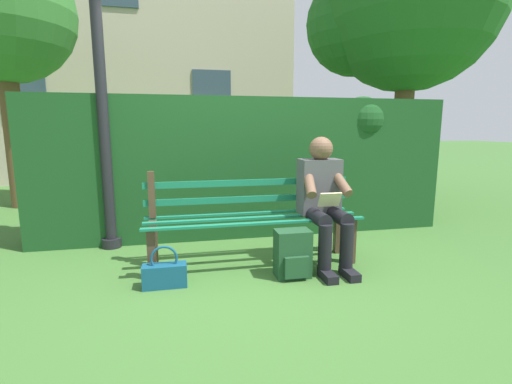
{
  "coord_description": "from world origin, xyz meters",
  "views": [
    {
      "loc": [
        0.67,
        3.22,
        1.26
      ],
      "look_at": [
        0.0,
        0.1,
        0.71
      ],
      "focal_mm": 25.74,
      "sensor_mm": 36.0,
      "label": 1
    }
  ],
  "objects_px": {
    "person_seated": "(324,198)",
    "handbag": "(165,274)",
    "lamp_post": "(96,22)",
    "backpack": "(293,254)",
    "park_bench": "(252,217)",
    "tree": "(401,7)"
  },
  "relations": [
    {
      "from": "person_seated",
      "to": "tree",
      "type": "bearing_deg",
      "value": -131.73
    },
    {
      "from": "handbag",
      "to": "park_bench",
      "type": "bearing_deg",
      "value": -153.7
    },
    {
      "from": "park_bench",
      "to": "backpack",
      "type": "relative_size",
      "value": 4.81
    },
    {
      "from": "person_seated",
      "to": "handbag",
      "type": "relative_size",
      "value": 3.39
    },
    {
      "from": "person_seated",
      "to": "lamp_post",
      "type": "relative_size",
      "value": 0.33
    },
    {
      "from": "person_seated",
      "to": "lamp_post",
      "type": "distance_m",
      "value": 2.78
    },
    {
      "from": "handbag",
      "to": "lamp_post",
      "type": "relative_size",
      "value": 0.1
    },
    {
      "from": "park_bench",
      "to": "lamp_post",
      "type": "relative_size",
      "value": 0.55
    },
    {
      "from": "park_bench",
      "to": "tree",
      "type": "bearing_deg",
      "value": -140.62
    },
    {
      "from": "handbag",
      "to": "person_seated",
      "type": "bearing_deg",
      "value": -170.89
    },
    {
      "from": "park_bench",
      "to": "person_seated",
      "type": "xyz_separation_m",
      "value": [
        -0.64,
        0.17,
        0.19
      ]
    },
    {
      "from": "tree",
      "to": "handbag",
      "type": "bearing_deg",
      "value": 36.9
    },
    {
      "from": "person_seated",
      "to": "lamp_post",
      "type": "height_order",
      "value": "lamp_post"
    },
    {
      "from": "backpack",
      "to": "lamp_post",
      "type": "height_order",
      "value": "lamp_post"
    },
    {
      "from": "park_bench",
      "to": "tree",
      "type": "relative_size",
      "value": 0.42
    },
    {
      "from": "park_bench",
      "to": "tree",
      "type": "distance_m",
      "value": 4.7
    },
    {
      "from": "lamp_post",
      "to": "backpack",
      "type": "bearing_deg",
      "value": 144.93
    },
    {
      "from": "lamp_post",
      "to": "park_bench",
      "type": "bearing_deg",
      "value": 151.46
    },
    {
      "from": "tree",
      "to": "handbag",
      "type": "relative_size",
      "value": 13.32
    },
    {
      "from": "park_bench",
      "to": "handbag",
      "type": "bearing_deg",
      "value": 26.3
    },
    {
      "from": "handbag",
      "to": "backpack",
      "type": "bearing_deg",
      "value": 179.32
    },
    {
      "from": "person_seated",
      "to": "backpack",
      "type": "distance_m",
      "value": 0.62
    }
  ]
}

